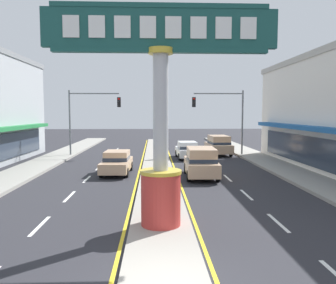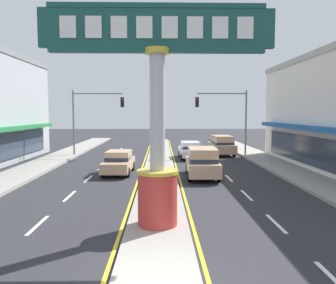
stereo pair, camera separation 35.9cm
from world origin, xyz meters
TOP-DOWN VIEW (x-y plane):
  - median_strip at (0.00, 18.00)m, footprint 2.20×52.00m
  - sidewalk_left at (-9.12, 16.00)m, footprint 2.84×60.00m
  - sidewalk_right at (9.12, 16.00)m, footprint 2.84×60.00m
  - lane_markings at (0.00, 16.65)m, footprint 8.94×52.00m
  - district_sign at (0.00, 4.34)m, footprint 7.98×1.47m
  - traffic_light_left_side at (-6.34, 24.84)m, footprint 4.86×0.46m
  - traffic_light_right_side at (6.34, 24.41)m, footprint 4.86×0.46m
  - sedan_near_right_lane at (2.75, 23.01)m, footprint 1.95×4.36m
  - suv_far_right_lane at (2.75, 13.91)m, footprint 2.08×4.66m
  - suv_near_left_lane at (6.05, 25.48)m, footprint 2.12×4.68m
  - sedan_mid_left_lane at (-2.75, 15.52)m, footprint 1.95×4.36m

SIDE VIEW (x-z plane):
  - lane_markings at x=0.00m, z-range 0.00..0.01m
  - median_strip at x=0.00m, z-range 0.00..0.14m
  - sidewalk_left at x=-9.12m, z-range 0.00..0.18m
  - sidewalk_right at x=9.12m, z-range 0.00..0.18m
  - sedan_near_right_lane at x=2.75m, z-range 0.02..1.55m
  - sedan_mid_left_lane at x=-2.75m, z-range 0.02..1.55m
  - suv_far_right_lane at x=2.75m, z-range 0.03..1.93m
  - suv_near_left_lane at x=6.05m, z-range 0.03..1.93m
  - district_sign at x=0.00m, z-range 0.11..7.75m
  - traffic_light_left_side at x=-6.34m, z-range 1.15..7.35m
  - traffic_light_right_side at x=6.34m, z-range 1.15..7.35m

